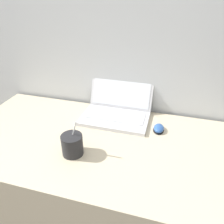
{
  "coord_description": "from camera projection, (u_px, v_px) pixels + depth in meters",
  "views": [
    {
      "loc": [
        0.33,
        -0.47,
        1.4
      ],
      "look_at": [
        0.05,
        0.51,
        0.8
      ],
      "focal_mm": 35.0,
      "sensor_mm": 36.0,
      "label": 1
    }
  ],
  "objects": [
    {
      "name": "wall_back",
      "position": [
        115.0,
        16.0,
        1.18
      ],
      "size": [
        7.0,
        0.04,
        2.5
      ],
      "color": "silver",
      "rests_on": "ground_plane"
    },
    {
      "name": "desk",
      "position": [
        96.0,
        187.0,
        1.3
      ],
      "size": [
        1.44,
        0.72,
        0.71
      ],
      "color": "beige",
      "rests_on": "ground_plane"
    },
    {
      "name": "laptop",
      "position": [
        117.0,
        107.0,
        1.3
      ],
      "size": [
        0.39,
        0.33,
        0.25
      ],
      "color": "silver",
      "rests_on": "desk"
    },
    {
      "name": "drink_cup",
      "position": [
        72.0,
        144.0,
        1.0
      ],
      "size": [
        0.1,
        0.1,
        0.18
      ],
      "color": "#232326",
      "rests_on": "desk"
    },
    {
      "name": "computer_mouse",
      "position": [
        159.0,
        129.0,
        1.18
      ],
      "size": [
        0.06,
        0.09,
        0.03
      ],
      "color": "black",
      "rests_on": "desk"
    }
  ]
}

